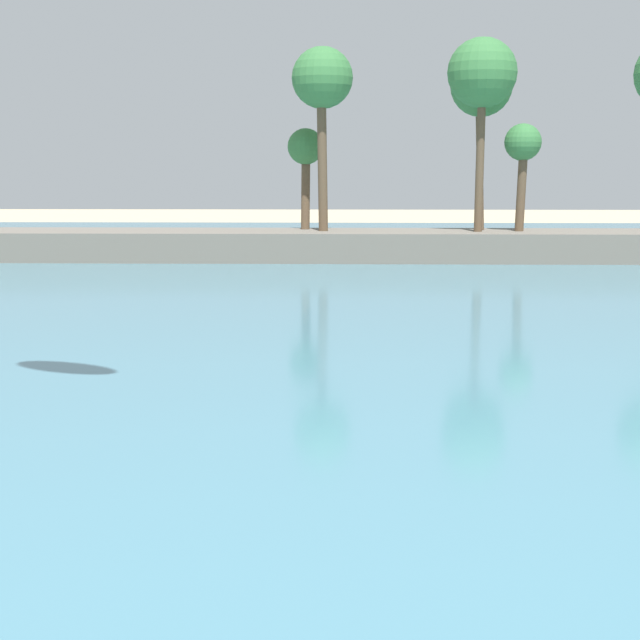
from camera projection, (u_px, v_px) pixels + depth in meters
sea at (329, 270)px, 53.23m from camera, size 220.00×91.82×0.06m
palm_headland at (438, 193)px, 58.30m from camera, size 89.18×6.11×13.47m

